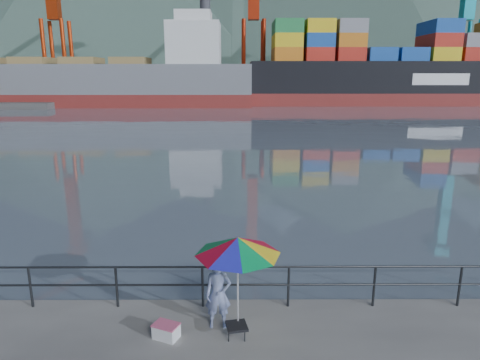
# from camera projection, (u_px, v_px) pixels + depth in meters

# --- Properties ---
(harbor_water) EXTENTS (500.00, 280.00, 0.00)m
(harbor_water) POSITION_uv_depth(u_px,v_px,m) (232.00, 92.00, 134.60)
(harbor_water) COLOR slate
(harbor_water) RESTS_ON ground
(far_dock) EXTENTS (200.00, 40.00, 0.40)m
(far_dock) POSITION_uv_depth(u_px,v_px,m) (273.00, 98.00, 98.73)
(far_dock) COLOR #514F4C
(far_dock) RESTS_ON ground
(guardrail) EXTENTS (22.00, 0.06, 1.03)m
(guardrail) POSITION_uv_depth(u_px,v_px,m) (160.00, 286.00, 9.93)
(guardrail) COLOR #2D3033
(guardrail) RESTS_ON ground
(mountains) EXTENTS (600.00, 332.80, 80.00)m
(mountains) POSITION_uv_depth(u_px,v_px,m) (316.00, 9.00, 201.74)
(mountains) COLOR #385147
(mountains) RESTS_ON ground
(port_cranes) EXTENTS (116.00, 28.00, 38.40)m
(port_cranes) POSITION_uv_depth(u_px,v_px,m) (382.00, 20.00, 86.26)
(port_cranes) COLOR #BE300D
(port_cranes) RESTS_ON ground
(container_stacks) EXTENTS (58.00, 8.40, 7.80)m
(container_stacks) POSITION_uv_depth(u_px,v_px,m) (382.00, 85.00, 98.96)
(container_stacks) COLOR #267F3F
(container_stacks) RESTS_ON ground
(fisherman) EXTENTS (0.58, 0.40, 1.53)m
(fisherman) POSITION_uv_depth(u_px,v_px,m) (218.00, 294.00, 9.09)
(fisherman) COLOR #274090
(fisherman) RESTS_ON ground
(beach_umbrella) EXTENTS (1.92, 1.92, 2.14)m
(beach_umbrella) POSITION_uv_depth(u_px,v_px,m) (238.00, 246.00, 8.57)
(beach_umbrella) COLOR white
(beach_umbrella) RESTS_ON ground
(folding_stool) EXTENTS (0.49, 0.49, 0.28)m
(folding_stool) POSITION_uv_depth(u_px,v_px,m) (237.00, 330.00, 8.86)
(folding_stool) COLOR black
(folding_stool) RESTS_ON ground
(cooler_bag) EXTENTS (0.59, 0.50, 0.29)m
(cooler_bag) POSITION_uv_depth(u_px,v_px,m) (166.00, 332.00, 8.82)
(cooler_bag) COLOR silver
(cooler_bag) RESTS_ON ground
(fishing_rod) EXTENTS (0.06, 1.80, 1.26)m
(fishing_rod) POSITION_uv_depth(u_px,v_px,m) (228.00, 297.00, 10.49)
(fishing_rod) COLOR black
(fishing_rod) RESTS_ON ground
(bulk_carrier) EXTENTS (54.76, 9.48, 14.50)m
(bulk_carrier) POSITION_uv_depth(u_px,v_px,m) (108.00, 82.00, 75.59)
(bulk_carrier) COLOR maroon
(bulk_carrier) RESTS_ON ground
(container_ship) EXTENTS (66.73, 11.12, 18.10)m
(container_ship) POSITION_uv_depth(u_px,v_px,m) (437.00, 72.00, 80.24)
(container_ship) COLOR maroon
(container_ship) RESTS_ON ground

